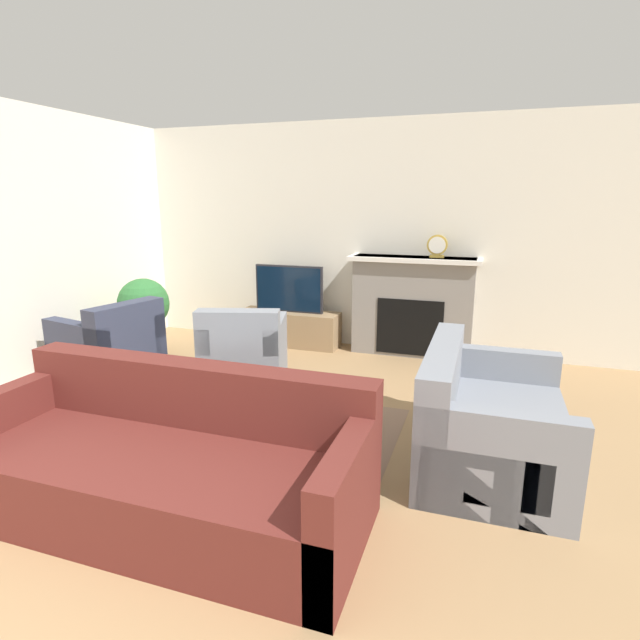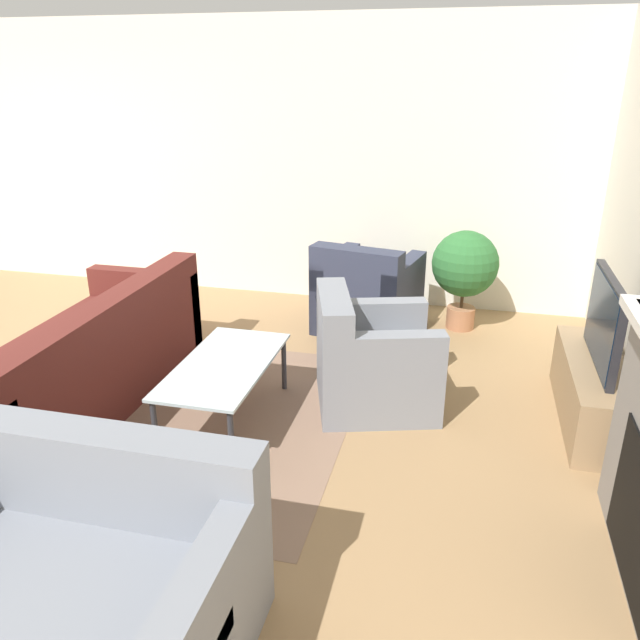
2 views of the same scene
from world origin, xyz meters
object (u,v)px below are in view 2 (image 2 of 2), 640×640
Objects in this scene: couch_loveseat at (75,588)px; coffee_table at (225,369)px; potted_plant at (465,267)px; armchair_by_window at (367,297)px; armchair_accent at (371,364)px; tv at (604,321)px; couch_sectional at (75,369)px.

coffee_table is at bearing 92.44° from couch_loveseat.
potted_plant reaches higher than coffee_table.
armchair_accent is at bearing 112.56° from armchair_by_window.
tv is 3.54m from couch_sectional.
armchair_accent is (-0.51, 1.98, 0.02)m from couch_sectional.
coffee_table is at bearing 92.62° from couch_sectional.
couch_sectional is 3.33m from potted_plant.
armchair_by_window is at bearing -6.09° from armchair_accent.
couch_loveseat is at bearing -19.88° from potted_plant.
coffee_table is at bearing 100.69° from armchair_accent.
couch_sectional is 2.39× the size of armchair_accent.
potted_plant is at bearing 129.44° from couch_sectional.
tv is 0.89× the size of armchair_accent.
coffee_table is (-0.05, 1.09, 0.10)m from couch_sectional.
armchair_accent is 1.08× the size of potted_plant.
couch_sectional and armchair_by_window have the same top height.
tv reaches higher than coffee_table.
couch_sectional is 1.09m from coffee_table.
tv is 1.73m from potted_plant.
coffee_table is at bearing 82.85° from armchair_by_window.
couch_sectional is 2.39× the size of armchair_by_window.
armchair_by_window reaches higher than coffee_table.
tv is 0.96× the size of potted_plant.
couch_loveseat is (2.38, -2.29, -0.43)m from tv.
armchair_by_window is 1.08× the size of potted_plant.
armchair_by_window is 1.40m from armchair_accent.
potted_plant is (-2.10, 2.56, 0.29)m from couch_sectional.
coffee_table is (0.47, -0.89, 0.09)m from armchair_accent.
couch_loveseat is at bearing 33.74° from couch_sectional.
tv is 0.63× the size of couch_loveseat.
tv is 3.33m from couch_loveseat.
couch_loveseat and armchair_accent have the same top height.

